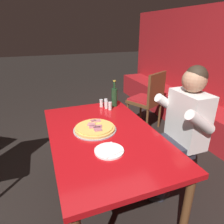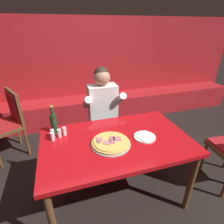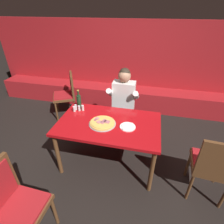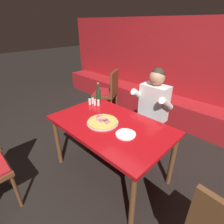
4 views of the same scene
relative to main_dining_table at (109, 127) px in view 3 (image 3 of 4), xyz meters
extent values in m
plane|color=black|center=(0.00, 0.00, -0.67)|extent=(24.00, 24.00, 0.00)
cube|color=#A3191E|center=(0.00, 2.18, 0.28)|extent=(6.80, 0.16, 1.90)
cube|color=#A3191E|center=(0.00, 1.86, -0.44)|extent=(6.46, 0.48, 0.46)
cylinder|color=brown|center=(-0.64, -0.37, -0.32)|extent=(0.06, 0.06, 0.71)
cylinder|color=brown|center=(0.64, -0.37, -0.32)|extent=(0.06, 0.06, 0.71)
cylinder|color=brown|center=(-0.64, 0.37, -0.32)|extent=(0.06, 0.06, 0.71)
cylinder|color=brown|center=(0.64, 0.37, -0.32)|extent=(0.06, 0.06, 0.71)
cube|color=#B20F14|center=(0.00, 0.00, 0.06)|extent=(1.41, 0.86, 0.04)
cylinder|color=#9E9EA3|center=(-0.07, -0.05, 0.08)|extent=(0.37, 0.37, 0.01)
cylinder|color=#DBA856|center=(-0.07, -0.05, 0.10)|extent=(0.34, 0.34, 0.02)
cylinder|color=#E0B251|center=(-0.07, -0.05, 0.11)|extent=(0.31, 0.31, 0.01)
cube|color=#B76670|center=(-0.01, -0.05, 0.12)|extent=(0.08, 0.07, 0.01)
cube|color=#B76670|center=(-0.06, -0.08, 0.12)|extent=(0.06, 0.07, 0.01)
cube|color=#C6757A|center=(-0.11, -0.07, 0.12)|extent=(0.08, 0.08, 0.01)
cube|color=#C6757A|center=(-0.17, 0.00, 0.12)|extent=(0.06, 0.06, 0.01)
cube|color=#A85B66|center=(-0.18, -0.04, 0.12)|extent=(0.04, 0.05, 0.01)
cube|color=#B76670|center=(-0.05, -0.03, 0.12)|extent=(0.06, 0.07, 0.01)
cylinder|color=white|center=(0.27, -0.05, 0.09)|extent=(0.21, 0.21, 0.01)
cube|color=white|center=(0.27, -0.05, 0.10)|extent=(0.19, 0.19, 0.01)
cylinder|color=#19381E|center=(-0.56, 0.31, 0.18)|extent=(0.07, 0.07, 0.20)
cylinder|color=#19381E|center=(-0.56, 0.31, 0.32)|extent=(0.03, 0.03, 0.08)
cylinder|color=#B29933|center=(-0.56, 0.31, 0.36)|extent=(0.03, 0.03, 0.01)
cylinder|color=silver|center=(-0.58, 0.22, 0.11)|extent=(0.04, 0.04, 0.07)
cylinder|color=#B23323|center=(-0.58, 0.22, 0.10)|extent=(0.03, 0.03, 0.04)
cylinder|color=silver|center=(-0.58, 0.22, 0.16)|extent=(0.04, 0.04, 0.01)
cylinder|color=silver|center=(-0.52, 0.20, 0.11)|extent=(0.04, 0.04, 0.07)
cylinder|color=#516B33|center=(-0.52, 0.20, 0.10)|extent=(0.03, 0.03, 0.04)
cylinder|color=silver|center=(-0.52, 0.20, 0.16)|extent=(0.04, 0.04, 0.01)
cylinder|color=silver|center=(-0.58, 0.17, 0.11)|extent=(0.04, 0.04, 0.07)
cylinder|color=#28231E|center=(-0.58, 0.17, 0.10)|extent=(0.03, 0.03, 0.04)
cylinder|color=silver|center=(-0.58, 0.17, 0.16)|extent=(0.04, 0.04, 0.01)
cylinder|color=silver|center=(-0.47, 0.23, 0.11)|extent=(0.04, 0.04, 0.07)
cylinder|color=silver|center=(-0.47, 0.23, 0.10)|extent=(0.03, 0.03, 0.04)
cylinder|color=silver|center=(-0.47, 0.23, 0.16)|extent=(0.04, 0.04, 0.01)
ellipsoid|color=black|center=(-0.03, 0.50, -0.63)|extent=(0.11, 0.24, 0.09)
ellipsoid|color=black|center=(0.17, 0.50, -0.63)|extent=(0.11, 0.24, 0.09)
cylinder|color=#282833|center=(-0.03, 0.50, -0.44)|extent=(0.11, 0.11, 0.43)
cylinder|color=#282833|center=(0.17, 0.50, -0.44)|extent=(0.11, 0.11, 0.43)
cube|color=#282833|center=(0.07, 0.60, -0.16)|extent=(0.34, 0.40, 0.12)
cube|color=silver|center=(0.07, 0.80, 0.11)|extent=(0.38, 0.22, 0.52)
cylinder|color=silver|center=(-0.15, 0.72, 0.19)|extent=(0.09, 0.30, 0.25)
cylinder|color=silver|center=(0.29, 0.72, 0.19)|extent=(0.09, 0.30, 0.25)
sphere|color=tan|center=(0.07, 0.80, 0.47)|extent=(0.21, 0.21, 0.21)
sphere|color=#2D2319|center=(0.07, 0.82, 0.51)|extent=(0.19, 0.19, 0.19)
cylinder|color=brown|center=(-1.52, 1.20, -0.45)|extent=(0.04, 0.04, 0.44)
cylinder|color=brown|center=(-1.35, 0.86, -0.45)|extent=(0.04, 0.04, 0.44)
cylinder|color=brown|center=(-1.18, 1.37, -0.45)|extent=(0.04, 0.04, 0.44)
cylinder|color=brown|center=(-1.01, 1.03, -0.45)|extent=(0.04, 0.04, 0.44)
cube|color=brown|center=(-1.27, 1.12, -0.21)|extent=(0.59, 0.59, 0.05)
cube|color=#A3191E|center=(-1.27, 1.12, -0.17)|extent=(0.54, 0.54, 0.03)
cube|color=brown|center=(-1.09, 1.21, 0.05)|extent=(0.24, 0.41, 0.46)
cube|color=#A3191E|center=(-1.11, 1.20, 0.05)|extent=(0.19, 0.33, 0.39)
cylinder|color=brown|center=(1.53, -0.04, -0.45)|extent=(0.04, 0.04, 0.45)
cylinder|color=brown|center=(1.15, -0.01, -0.45)|extent=(0.04, 0.04, 0.45)
cylinder|color=brown|center=(1.50, -0.42, -0.45)|extent=(0.04, 0.04, 0.45)
cylinder|color=brown|center=(1.12, -0.39, -0.45)|extent=(0.04, 0.04, 0.45)
cube|color=brown|center=(1.33, -0.22, -0.20)|extent=(0.47, 0.47, 0.05)
cube|color=#A3191E|center=(1.33, -0.22, -0.16)|extent=(0.44, 0.44, 0.03)
cube|color=brown|center=(1.31, -0.41, 0.07)|extent=(0.44, 0.07, 0.48)
cube|color=#A3191E|center=(1.31, -0.39, 0.07)|extent=(0.36, 0.05, 0.40)
cylinder|color=brown|center=(-0.35, -1.04, -0.45)|extent=(0.04, 0.04, 0.45)
cylinder|color=brown|center=(-0.73, -1.02, -0.45)|extent=(0.04, 0.04, 0.45)
cube|color=brown|center=(-0.55, -1.22, -0.20)|extent=(0.45, 0.45, 0.05)
cube|color=#A3191E|center=(-0.55, -1.22, -0.16)|extent=(0.42, 0.42, 0.03)
camera|label=1|loc=(1.39, -0.45, 0.89)|focal=32.00mm
camera|label=2|loc=(-0.45, -1.30, 1.05)|focal=28.00mm
camera|label=3|loc=(0.49, -1.92, 1.47)|focal=28.00mm
camera|label=4|loc=(1.22, -1.22, 1.12)|focal=28.00mm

